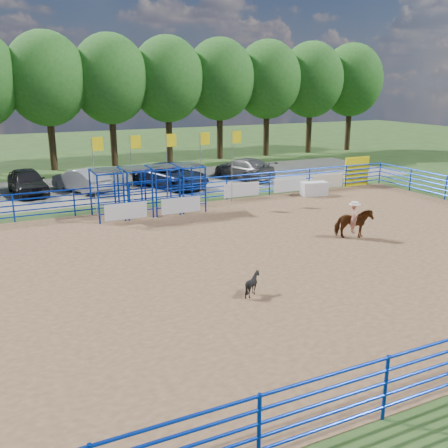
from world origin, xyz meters
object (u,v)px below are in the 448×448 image
at_px(car_c, 170,175).
at_px(car_b, 81,180).
at_px(car_a, 27,182).
at_px(car_d, 244,168).
at_px(announcer_table, 314,189).
at_px(horse_and_rider, 354,221).
at_px(calf, 253,284).

bearing_deg(car_c, car_b, 145.89).
distance_m(car_a, car_d, 14.99).
distance_m(car_a, car_c, 9.18).
bearing_deg(announcer_table, horse_and_rider, -114.23).
bearing_deg(car_a, car_d, -10.49).
relative_size(horse_and_rider, car_b, 0.52).
relative_size(announcer_table, horse_and_rider, 0.68).
bearing_deg(horse_and_rider, car_c, 103.47).
xyz_separation_m(car_b, car_d, (11.70, -0.58, 0.02)).
height_order(car_c, car_d, car_c).
height_order(calf, car_c, car_c).
xyz_separation_m(car_c, car_d, (5.92, 0.54, -0.03)).
bearing_deg(car_c, horse_and_rider, -99.71).
distance_m(horse_and_rider, car_d, 15.48).
bearing_deg(car_b, announcer_table, 125.05).
bearing_deg(car_d, car_a, -17.51).
distance_m(calf, car_b, 19.63).
bearing_deg(announcer_table, car_a, 153.31).
bearing_deg(calf, car_d, -18.90).
bearing_deg(car_b, car_d, 152.53).
xyz_separation_m(calf, car_a, (-5.36, 20.08, 0.42)).
distance_m(announcer_table, car_d, 7.17).
xyz_separation_m(announcer_table, car_b, (-13.03, 7.62, 0.32)).
relative_size(horse_and_rider, calf, 3.00).
height_order(horse_and_rider, car_b, horse_and_rider).
bearing_deg(calf, car_c, -3.32).
height_order(announcer_table, car_a, car_a).
relative_size(announcer_table, car_c, 0.28).
bearing_deg(car_a, horse_and_rider, -58.75).
xyz_separation_m(calf, car_b, (-2.12, 19.52, 0.35)).
height_order(car_a, car_d, car_a).
relative_size(calf, car_a, 0.16).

